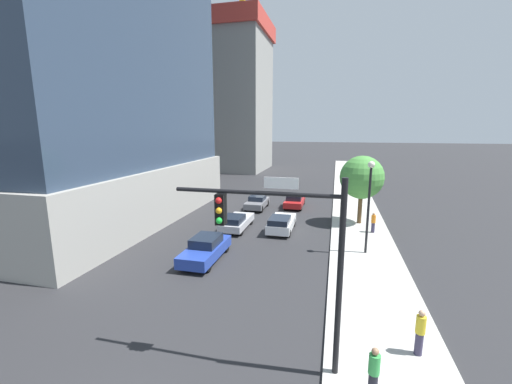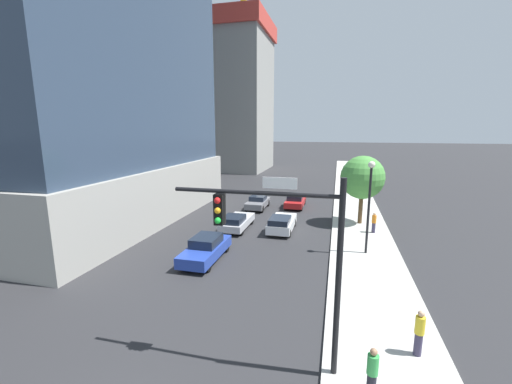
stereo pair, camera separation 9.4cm
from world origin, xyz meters
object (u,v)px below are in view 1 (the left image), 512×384
(car_red, at_px, (295,201))
(car_blue, at_px, (206,249))
(car_white, at_px, (281,223))
(street_lamp, at_px, (369,194))
(pedestrian_orange_shirt, at_px, (373,222))
(street_tree, at_px, (362,178))
(car_silver, at_px, (236,222))
(construction_building, at_px, (227,90))
(car_gray, at_px, (257,202))
(pedestrian_green_shirt, at_px, (374,372))
(traffic_light_pole, at_px, (287,240))
(pedestrian_yellow_shirt, at_px, (420,332))

(car_red, distance_m, car_blue, 15.91)
(car_white, relative_size, car_blue, 0.93)
(street_lamp, xyz_separation_m, pedestrian_orange_shirt, (0.91, 4.60, -3.13))
(street_tree, height_order, car_silver, street_tree)
(construction_building, relative_size, car_red, 7.97)
(car_gray, bearing_deg, pedestrian_green_shirt, -68.01)
(street_tree, bearing_deg, car_silver, -158.47)
(traffic_light_pole, bearing_deg, car_white, 99.97)
(car_red, relative_size, pedestrian_orange_shirt, 2.71)
(car_gray, bearing_deg, construction_building, 113.86)
(car_silver, xyz_separation_m, pedestrian_yellow_shirt, (11.04, -13.06, 0.37))
(car_silver, height_order, pedestrian_orange_shirt, pedestrian_orange_shirt)
(traffic_light_pole, height_order, car_gray, traffic_light_pole)
(car_red, bearing_deg, street_tree, -38.74)
(car_red, height_order, pedestrian_green_shirt, pedestrian_green_shirt)
(construction_building, height_order, car_blue, construction_building)
(car_red, bearing_deg, pedestrian_orange_shirt, -46.43)
(car_gray, relative_size, pedestrian_orange_shirt, 2.55)
(pedestrian_yellow_shirt, height_order, pedestrian_orange_shirt, pedestrian_yellow_shirt)
(street_tree, bearing_deg, pedestrian_green_shirt, -92.32)
(car_gray, xyz_separation_m, pedestrian_green_shirt, (9.22, -22.82, 0.31))
(pedestrian_yellow_shirt, bearing_deg, car_gray, 118.44)
(street_tree, bearing_deg, construction_building, 124.48)
(car_red, xyz_separation_m, pedestrian_yellow_shirt, (7.32, -22.05, 0.35))
(car_gray, xyz_separation_m, car_red, (3.72, 1.66, 0.01))
(street_lamp, distance_m, car_silver, 11.02)
(street_lamp, xyz_separation_m, car_silver, (-9.98, 3.16, -3.43))
(street_tree, xyz_separation_m, pedestrian_green_shirt, (-0.79, -19.43, -3.15))
(construction_building, height_order, car_white, construction_building)
(car_gray, distance_m, car_silver, 7.33)
(street_lamp, xyz_separation_m, street_tree, (0.02, 7.10, 0.04))
(street_tree, distance_m, car_blue, 14.85)
(car_white, xyz_separation_m, car_red, (0.00, 8.59, -0.00))
(pedestrian_orange_shirt, bearing_deg, street_tree, 109.58)
(street_tree, distance_m, car_silver, 11.30)
(car_silver, relative_size, pedestrian_orange_shirt, 2.79)
(car_blue, bearing_deg, traffic_light_pole, -52.22)
(car_silver, distance_m, pedestrian_yellow_shirt, 17.10)
(construction_building, height_order, pedestrian_yellow_shirt, construction_building)
(street_lamp, bearing_deg, street_tree, 89.84)
(traffic_light_pole, bearing_deg, car_gray, 106.13)
(car_gray, distance_m, pedestrian_orange_shirt, 12.38)
(traffic_light_pole, xyz_separation_m, car_red, (-2.66, 23.70, -4.01))
(car_red, xyz_separation_m, car_blue, (-3.72, -15.47, 0.03))
(car_blue, height_order, car_silver, car_blue)
(car_red, bearing_deg, pedestrian_yellow_shirt, -71.62)
(car_red, distance_m, car_silver, 9.73)
(traffic_light_pole, distance_m, car_silver, 16.53)
(car_gray, xyz_separation_m, car_white, (3.72, -6.93, 0.01))
(construction_building, xyz_separation_m, car_silver, (13.88, -38.72, -15.02))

